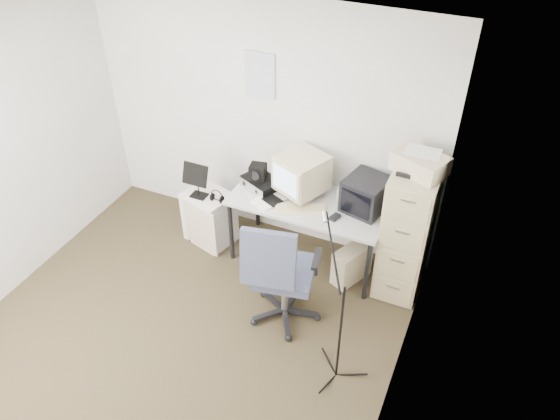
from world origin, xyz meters
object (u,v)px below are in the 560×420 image
at_px(office_chair, 285,270).
at_px(side_cart, 210,217).
at_px(desk, 308,231).
at_px(filing_cabinet, 407,232).

height_order(office_chair, side_cart, office_chair).
bearing_deg(desk, office_chair, -83.22).
distance_m(desk, side_cart, 1.06).
distance_m(filing_cabinet, office_chair, 1.19).
bearing_deg(side_cart, desk, 22.40).
xyz_separation_m(filing_cabinet, side_cart, (-2.00, -0.15, -0.36)).
height_order(filing_cabinet, desk, filing_cabinet).
relative_size(filing_cabinet, side_cart, 2.24).
xyz_separation_m(desk, side_cart, (-1.05, -0.12, -0.07)).
bearing_deg(side_cart, office_chair, -14.53).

